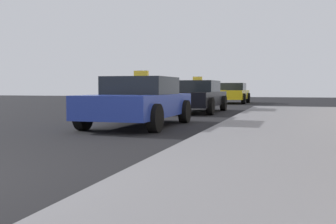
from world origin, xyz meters
TOP-DOWN VIEW (x-y plane):
  - car_blue at (-0.12, 6.87)m, footprint 1.99×4.07m
  - car_black at (-0.03, 13.06)m, footprint 1.95×4.56m
  - car_yellow at (-0.02, 22.85)m, footprint 2.05×4.08m

SIDE VIEW (x-z plane):
  - car_yellow at x=-0.02m, z-range 0.01..1.28m
  - car_blue at x=-0.12m, z-range -0.07..1.36m
  - car_black at x=-0.03m, z-range -0.07..1.36m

